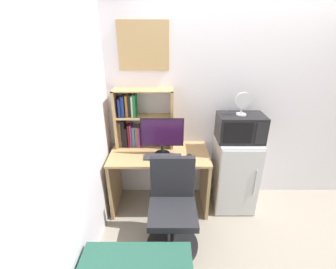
% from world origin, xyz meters
% --- Properties ---
extents(wall_back, '(6.40, 0.04, 2.60)m').
position_xyz_m(wall_back, '(0.40, 0.02, 1.30)').
color(wall_back, silver).
rests_on(wall_back, ground_plane).
extents(wall_left, '(0.04, 4.40, 2.60)m').
position_xyz_m(wall_left, '(-1.62, -1.60, 1.30)').
color(wall_left, silver).
rests_on(wall_left, ground_plane).
extents(desk, '(1.16, 0.61, 0.77)m').
position_xyz_m(desk, '(-0.97, -0.31, 0.53)').
color(desk, tan).
rests_on(desk, ground_plane).
extents(hutch_bookshelf, '(0.69, 0.22, 0.71)m').
position_xyz_m(hutch_bookshelf, '(-1.26, -0.10, 1.12)').
color(hutch_bookshelf, tan).
rests_on(hutch_bookshelf, desk).
extents(monitor, '(0.48, 0.17, 0.44)m').
position_xyz_m(monitor, '(-0.93, -0.33, 1.02)').
color(monitor, black).
rests_on(monitor, desk).
extents(keyboard, '(0.42, 0.13, 0.02)m').
position_xyz_m(keyboard, '(-0.93, -0.42, 0.78)').
color(keyboard, '#333338').
rests_on(keyboard, desk).
extents(computer_mouse, '(0.07, 0.10, 0.03)m').
position_xyz_m(computer_mouse, '(-0.63, -0.41, 0.78)').
color(computer_mouse, black).
rests_on(computer_mouse, desk).
extents(mini_fridge, '(0.49, 0.49, 0.92)m').
position_xyz_m(mini_fridge, '(-0.05, -0.28, 0.46)').
color(mini_fridge, silver).
rests_on(mini_fridge, ground_plane).
extents(microwave, '(0.51, 0.33, 0.31)m').
position_xyz_m(microwave, '(-0.05, -0.28, 1.08)').
color(microwave, black).
rests_on(microwave, mini_fridge).
extents(desk_fan, '(0.18, 0.11, 0.25)m').
position_xyz_m(desk_fan, '(-0.06, -0.29, 1.37)').
color(desk_fan, silver).
rests_on(desk_fan, microwave).
extents(desk_chair, '(0.54, 0.54, 0.95)m').
position_xyz_m(desk_chair, '(-0.82, -0.88, 0.41)').
color(desk_chair, black).
rests_on(desk_chair, ground_plane).
extents(wall_corkboard, '(0.56, 0.02, 0.52)m').
position_xyz_m(wall_corkboard, '(-1.14, -0.01, 1.93)').
color(wall_corkboard, tan).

